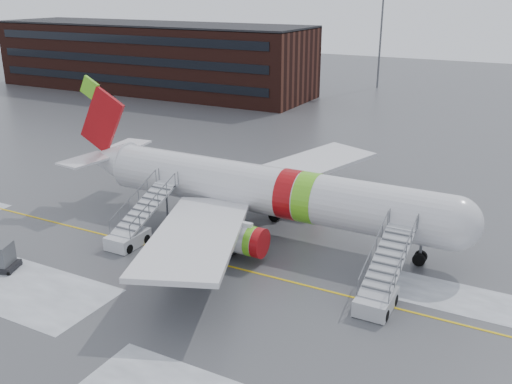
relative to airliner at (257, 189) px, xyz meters
The scene contains 7 objects.
ground 7.64m from the airliner, 124.29° to the right, with size 260.00×260.00×0.00m, color #494C4F.
airliner is the anchor object (origin of this frame).
airstair_fwd 13.86m from the airliner, 28.60° to the right, with size 2.05×7.70×3.48m.
airstair_aft 9.98m from the airliner, 137.64° to the right, with size 2.05×7.70×3.48m.
pushback_tug 5.61m from the airliner, 99.23° to the right, with size 3.13×2.67×1.62m.
terminal_building 69.48m from the airliner, 134.72° to the left, with size 62.00×16.11×12.30m.
light_mast_far_n 74.05m from the airliner, 99.30° to the left, with size 1.20×1.20×24.25m.
Camera 1 is at (23.61, -31.66, 18.37)m, focal length 40.00 mm.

